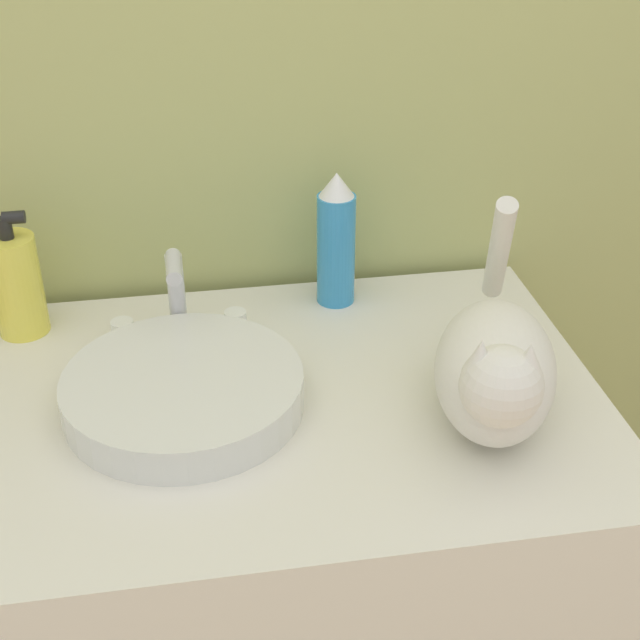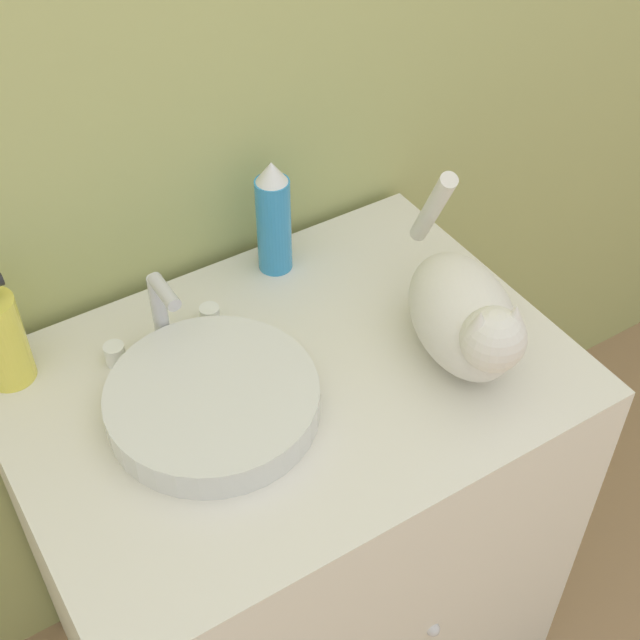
# 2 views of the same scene
# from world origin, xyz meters

# --- Properties ---
(wall_back) EXTENTS (6.00, 0.05, 2.50)m
(wall_back) POSITION_xyz_m (0.00, 0.64, 1.25)
(wall_back) COLOR tan
(wall_back) RESTS_ON ground_plane
(vanity_cabinet) EXTENTS (0.84, 0.61, 0.83)m
(vanity_cabinet) POSITION_xyz_m (0.00, 0.30, 0.42)
(vanity_cabinet) COLOR silver
(vanity_cabinet) RESTS_ON ground_plane
(sink_basin) EXTENTS (0.31, 0.31, 0.05)m
(sink_basin) POSITION_xyz_m (-0.13, 0.30, 0.86)
(sink_basin) COLOR silver
(sink_basin) RESTS_ON vanity_cabinet
(faucet) EXTENTS (0.19, 0.09, 0.14)m
(faucet) POSITION_xyz_m (-0.13, 0.46, 0.89)
(faucet) COLOR silver
(faucet) RESTS_ON vanity_cabinet
(cat) EXTENTS (0.22, 0.37, 0.25)m
(cat) POSITION_xyz_m (0.25, 0.20, 0.91)
(cat) COLOR silver
(cat) RESTS_ON vanity_cabinet
(soap_bottle) EXTENTS (0.07, 0.07, 0.19)m
(soap_bottle) POSITION_xyz_m (-0.35, 0.52, 0.91)
(soap_bottle) COLOR #EADB4C
(soap_bottle) RESTS_ON vanity_cabinet
(spray_bottle) EXTENTS (0.06, 0.06, 0.21)m
(spray_bottle) POSITION_xyz_m (0.11, 0.53, 0.94)
(spray_bottle) COLOR #338CCC
(spray_bottle) RESTS_ON vanity_cabinet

